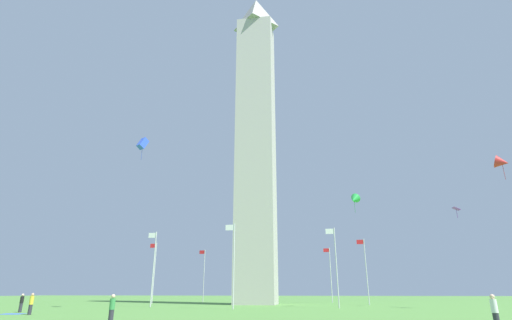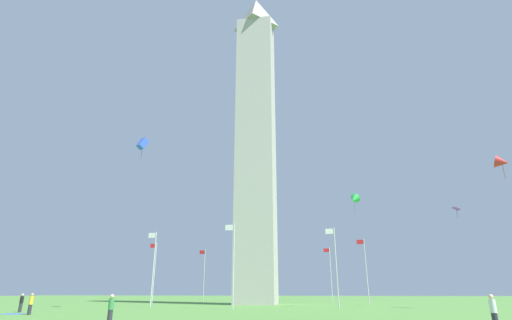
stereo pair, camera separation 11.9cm
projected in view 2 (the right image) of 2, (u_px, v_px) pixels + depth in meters
name	position (u px, v px, depth m)	size (l,w,h in m)	color
ground_plane	(256.00, 305.00, 56.69)	(260.00, 260.00, 0.00)	#548C3D
obelisk_monument	(256.00, 131.00, 65.77)	(6.14, 6.14, 55.81)	#B7B2A8
flagpole_n	(154.00, 270.00, 60.73)	(1.12, 0.14, 9.31)	silver
flagpole_ne	(153.00, 265.00, 49.25)	(1.12, 0.14, 9.31)	silver
flagpole_e	(233.00, 261.00, 43.10)	(1.12, 0.14, 9.31)	silver
flagpole_se	(336.00, 263.00, 45.87)	(1.12, 0.14, 9.31)	silver
flagpole_s	(366.00, 268.00, 55.94)	(1.12, 0.14, 9.31)	silver
flagpole_sw	(330.00, 272.00, 67.42)	(1.12, 0.14, 9.31)	silver
flagpole_w	(269.00, 274.00, 73.58)	(1.12, 0.14, 9.31)	silver
flagpole_nw	(204.00, 273.00, 70.81)	(1.12, 0.14, 9.31)	silver
person_yellow_shirt	(31.00, 304.00, 31.85)	(0.32, 0.32, 1.70)	#2D2D38
person_black_shirt	(21.00, 303.00, 35.73)	(0.32, 0.32, 1.64)	#2D2D38
person_white_shirt	(494.00, 312.00, 19.39)	(0.32, 0.32, 1.70)	#2D2D38
person_green_shirt	(111.00, 309.00, 22.82)	(0.32, 0.32, 1.67)	#2D2D38
kite_green_delta	(354.00, 199.00, 49.55)	(1.91, 2.02, 2.57)	green
kite_purple_diamond	(456.00, 209.00, 46.07)	(0.82, 0.88, 1.33)	purple
kite_red_delta	(502.00, 162.00, 43.31)	(2.17, 2.05, 2.92)	red
kite_blue_box	(143.00, 144.00, 46.61)	(1.28, 1.53, 2.89)	blue
picnic_blanket_near_first_person	(12.00, 314.00, 32.83)	(1.80, 1.40, 0.01)	blue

